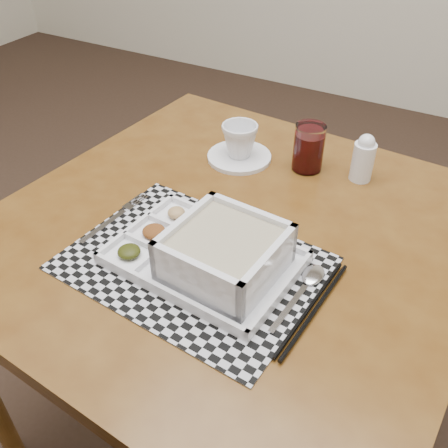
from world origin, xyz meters
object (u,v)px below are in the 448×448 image
(dining_table, at_px, (234,251))
(serving_tray, at_px, (217,255))
(creamer_bottle, at_px, (363,158))
(cup, at_px, (240,140))
(juice_glass, at_px, (308,149))

(dining_table, bearing_deg, serving_tray, -74.18)
(serving_tray, bearing_deg, creamer_bottle, 72.60)
(cup, xyz_separation_m, creamer_bottle, (0.27, 0.05, 0.00))
(cup, relative_size, juice_glass, 0.78)
(juice_glass, height_order, creamer_bottle, creamer_bottle)
(dining_table, xyz_separation_m, creamer_bottle, (0.17, 0.28, 0.12))
(creamer_bottle, bearing_deg, cup, -168.79)
(serving_tray, bearing_deg, cup, 112.09)
(serving_tray, relative_size, juice_glass, 3.13)
(dining_table, xyz_separation_m, serving_tray, (0.04, -0.13, 0.11))
(juice_glass, bearing_deg, creamer_bottle, 8.35)
(dining_table, height_order, creamer_bottle, creamer_bottle)
(serving_tray, distance_m, creamer_bottle, 0.43)
(dining_table, bearing_deg, cup, 115.41)
(juice_glass, bearing_deg, cup, -166.61)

